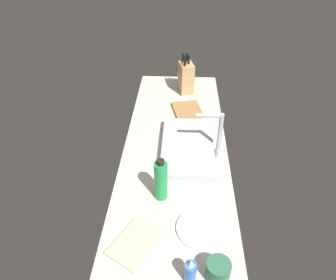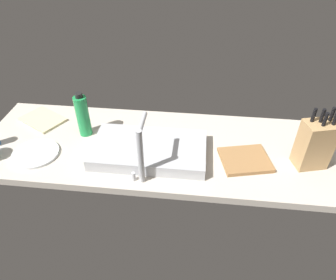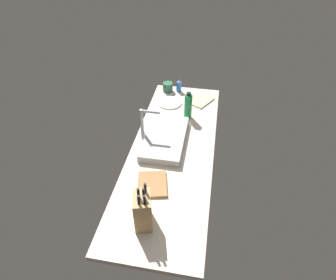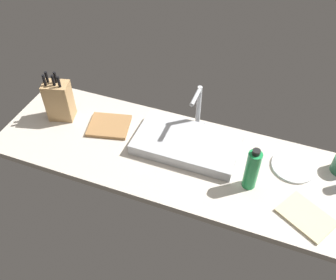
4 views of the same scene
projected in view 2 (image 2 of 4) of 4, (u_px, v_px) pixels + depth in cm
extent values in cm
cube|color=beige|center=(165.00, 149.00, 147.19)|extent=(175.33, 58.20, 3.50)
cube|color=#B7BABF|center=(149.00, 150.00, 139.64)|extent=(50.62, 28.28, 5.57)
cylinder|color=#B7BABF|center=(141.00, 157.00, 120.46)|extent=(2.40, 2.40, 25.58)
cylinder|color=#B7BABF|center=(142.00, 123.00, 118.29)|extent=(2.00, 13.12, 2.00)
cylinder|color=#B7BABF|center=(134.00, 176.00, 127.43)|extent=(1.60, 1.60, 4.00)
cube|color=tan|center=(315.00, 145.00, 129.66)|extent=(14.78, 12.13, 21.67)
cylinder|color=black|center=(332.00, 114.00, 122.81)|extent=(1.71, 1.71, 6.00)
cylinder|color=black|center=(336.00, 118.00, 120.57)|extent=(1.71, 1.71, 6.00)
cylinder|color=black|center=(322.00, 116.00, 121.98)|extent=(1.71, 1.71, 6.00)
cylinder|color=black|center=(325.00, 119.00, 119.96)|extent=(1.71, 1.71, 6.00)
cylinder|color=black|center=(314.00, 115.00, 122.31)|extent=(1.71, 1.71, 6.00)
cube|color=#9E7042|center=(245.00, 160.00, 137.15)|extent=(24.35, 22.04, 1.80)
cylinder|color=#1E8E47|center=(83.00, 116.00, 147.61)|extent=(6.13, 6.13, 20.43)
cylinder|color=black|center=(79.00, 95.00, 140.62)|extent=(3.37, 3.37, 2.20)
cylinder|color=white|center=(36.00, 153.00, 141.08)|extent=(20.71, 20.71, 1.20)
cube|color=beige|center=(43.00, 119.00, 162.49)|extent=(26.11, 23.78, 1.20)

